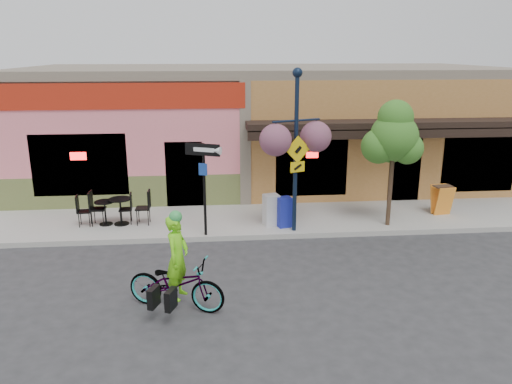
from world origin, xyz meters
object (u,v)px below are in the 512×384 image
building (263,124)px  newspaper_box_blue (284,212)px  one_way_sign (205,190)px  street_tree (392,163)px  newspaper_box_grey (271,210)px  bicycle (176,284)px  cyclist_rider (178,269)px  lamp_post (296,152)px

building → newspaper_box_blue: size_ratio=20.65×
one_way_sign → street_tree: 5.39m
one_way_sign → newspaper_box_blue: size_ratio=2.94×
newspaper_box_grey → newspaper_box_blue: bearing=-39.8°
bicycle → street_tree: (5.92, 4.16, 1.46)m
building → newspaper_box_grey: (-0.39, -6.18, -1.64)m
bicycle → cyclist_rider: size_ratio=1.19×
building → cyclist_rider: size_ratio=10.39×
cyclist_rider → newspaper_box_blue: (2.79, 4.29, -0.29)m
one_way_sign → newspaper_box_blue: one_way_sign is taller
bicycle → newspaper_box_blue: size_ratio=2.36×
building → cyclist_rider: bearing=-104.9°
newspaper_box_blue → newspaper_box_grey: 0.40m
lamp_post → street_tree: bearing=-15.5°
building → newspaper_box_grey: building is taller
lamp_post → street_tree: lamp_post is taller
one_way_sign → cyclist_rider: bearing=-74.7°
lamp_post → one_way_sign: bearing=163.1°
bicycle → street_tree: street_tree is taller
newspaper_box_grey → street_tree: size_ratio=0.25×
bicycle → one_way_sign: size_ratio=0.80×
bicycle → lamp_post: lamp_post is taller
building → newspaper_box_blue: bearing=-90.3°
newspaper_box_blue → newspaper_box_grey: bearing=139.5°
bicycle → newspaper_box_grey: 5.11m
one_way_sign → street_tree: size_ratio=0.70×
cyclist_rider → bicycle: bearing=110.3°
newspaper_box_blue → newspaper_box_grey: (-0.36, 0.18, 0.02)m
building → street_tree: (3.04, -6.49, -0.25)m
cyclist_rider → newspaper_box_grey: cyclist_rider is taller
one_way_sign → newspaper_box_blue: bearing=35.1°
building → one_way_sign: 7.27m
newspaper_box_blue → lamp_post: bearing=-70.8°
building → lamp_post: lamp_post is taller
building → one_way_sign: (-2.31, -6.85, -0.80)m
one_way_sign → lamp_post: bearing=26.1°
bicycle → lamp_post: 5.34m
one_way_sign → newspaper_box_grey: one_way_sign is taller
cyclist_rider → street_tree: bearing=-34.3°
building → lamp_post: 6.72m
building → newspaper_box_blue: 6.57m
cyclist_rider → building: bearing=5.5°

